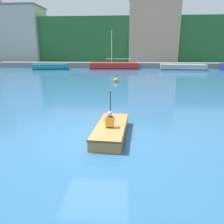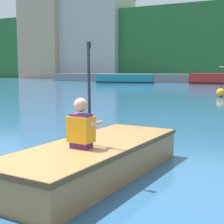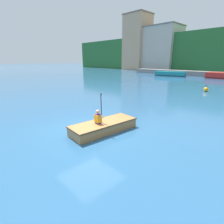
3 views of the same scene
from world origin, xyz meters
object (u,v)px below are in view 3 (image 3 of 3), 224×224
object	(u,v)px
person_paddler	(98,117)
channel_buoy	(206,89)
moored_boat_dock_west_end	(170,74)
rowboat_foreground	(105,126)

from	to	relation	value
person_paddler	channel_buoy	world-z (taller)	person_paddler
moored_boat_dock_west_end	channel_buoy	distance (m)	17.24
moored_boat_dock_west_end	channel_buoy	bearing A→B (deg)	-49.77
moored_boat_dock_west_end	channel_buoy	size ratio (longest dim) A/B	8.03
moored_boat_dock_west_end	rowboat_foreground	size ratio (longest dim) A/B	1.82
rowboat_foreground	person_paddler	size ratio (longest dim) A/B	2.49
moored_boat_dock_west_end	person_paddler	xyz separation A→B (m)	(11.71, -27.37, 0.29)
rowboat_foreground	channel_buoy	size ratio (longest dim) A/B	4.41
moored_boat_dock_west_end	person_paddler	world-z (taller)	person_paddler
rowboat_foreground	person_paddler	bearing A→B (deg)	-93.87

